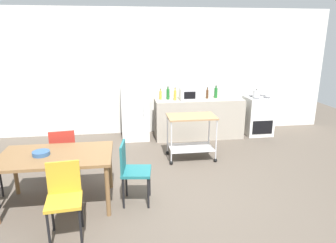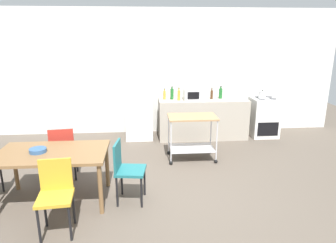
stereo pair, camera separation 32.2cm
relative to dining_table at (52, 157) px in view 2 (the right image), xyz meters
name	(u,v)px [view 2 (the right image)]	position (x,y,z in m)	size (l,w,h in m)	color
ground_plane	(175,195)	(1.72, 0.02, -0.67)	(12.00, 12.00, 0.00)	brown
back_wall	(162,72)	(1.72, 3.22, 0.78)	(8.40, 0.12, 2.90)	silver
kitchen_counter	(203,119)	(2.62, 2.62, -0.22)	(2.00, 0.64, 0.90)	#A89E8E
dining_table	(52,157)	(0.00, 0.00, 0.00)	(1.50, 0.90, 0.75)	brown
chair_mustard	(56,192)	(0.22, -0.71, -0.15)	(0.43, 0.43, 0.89)	gold
chair_red	(63,149)	(-0.04, 0.71, -0.15)	(0.44, 0.44, 0.89)	#B72D23
chair_teal	(126,167)	(1.01, -0.09, -0.15)	(0.45, 0.45, 0.89)	#1E666B
stove_oven	(264,117)	(4.07, 2.64, -0.22)	(0.60, 0.61, 0.92)	white
refrigerator	(139,105)	(1.17, 2.72, 0.10)	(0.60, 0.63, 1.55)	white
kitchen_cart	(192,130)	(2.18, 1.37, -0.10)	(0.91, 0.57, 0.85)	#A37A51
bottle_olive_oil	(164,95)	(1.75, 2.70, 0.33)	(0.06, 0.06, 0.24)	gold
bottle_vinegar	(172,94)	(1.92, 2.69, 0.35)	(0.07, 0.07, 0.29)	#1E6628
bottle_hot_sauce	(179,95)	(2.06, 2.58, 0.35)	(0.06, 0.06, 0.28)	gold
microwave	(194,94)	(2.40, 2.59, 0.36)	(0.46, 0.35, 0.26)	silver
bottle_wine	(212,94)	(2.82, 2.66, 0.33)	(0.06, 0.06, 0.26)	#4C2D19
bottle_soda	(221,93)	(3.03, 2.69, 0.35)	(0.08, 0.08, 0.28)	#1E6628
fruit_bowl	(38,150)	(-0.18, 0.00, 0.11)	(0.23, 0.23, 0.06)	#33598C
kettle	(262,95)	(3.95, 2.54, 0.33)	(0.24, 0.17, 0.19)	silver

